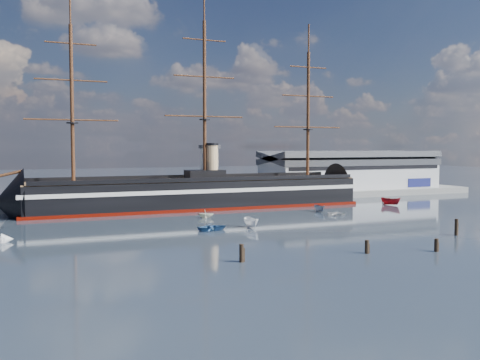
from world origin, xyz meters
name	(u,v)px	position (x,y,z in m)	size (l,w,h in m)	color
ground	(246,216)	(0.00, 40.00, 0.00)	(600.00, 600.00, 0.00)	#222E3B
quay	(228,200)	(10.00, 76.00, 0.00)	(180.00, 18.00, 2.00)	slate
warehouse	(350,171)	(58.00, 80.00, 7.98)	(63.00, 21.00, 11.60)	#B7BABC
quay_tower	(209,170)	(3.00, 73.00, 9.75)	(5.00, 5.00, 15.00)	silver
warship	(192,193)	(-6.90, 60.00, 4.04)	(113.02, 17.87, 53.94)	black
motorboat_a	(251,228)	(-6.62, 22.83, 0.00)	(6.60, 2.42, 2.64)	white
motorboat_b	(213,230)	(-15.00, 22.88, 0.00)	(3.73, 1.49, 1.74)	#2B578B
motorboat_c	(320,212)	(20.59, 40.24, 0.00)	(5.38, 1.97, 2.15)	slate
motorboat_d	(206,218)	(-10.02, 40.63, 0.00)	(5.99, 2.60, 2.20)	silver
motorboat_e	(337,215)	(20.47, 32.20, 0.00)	(2.82, 1.13, 1.32)	silver
motorboat_f	(391,205)	(47.21, 45.22, 0.00)	(6.83, 2.50, 2.73)	maroon
piling_near_left	(241,262)	(-21.58, -6.00, 0.00)	(0.64, 0.64, 3.29)	black
piling_near_mid	(436,252)	(9.61, -11.37, 0.00)	(0.64, 0.64, 2.75)	black
piling_near_right	(456,235)	(24.51, -0.90, 0.00)	(0.64, 0.64, 3.78)	black
piling_extra	(367,253)	(-1.28, -8.12, 0.00)	(0.64, 0.64, 2.79)	black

